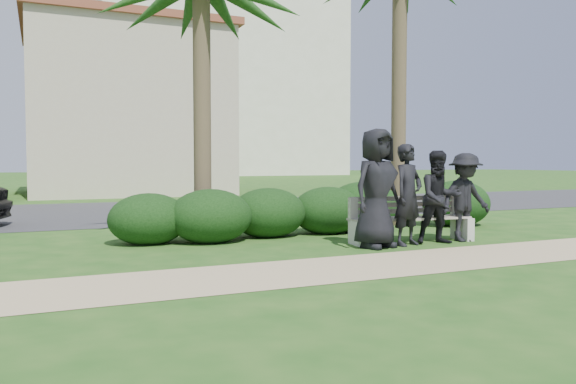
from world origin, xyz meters
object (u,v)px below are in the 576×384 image
object	(u,v)px
man_a	(377,188)
man_b	(408,195)
man_c	(440,197)
man_d	(465,197)
park_bench	(411,222)

from	to	relation	value
man_a	man_b	xyz separation A→B (m)	(0.61, -0.01, -0.12)
man_c	man_d	bearing A→B (deg)	18.56
park_bench	man_d	bearing A→B (deg)	-12.93
park_bench	man_c	world-z (taller)	man_c
man_a	man_d	distance (m)	1.81
man_b	man_a	bearing A→B (deg)	160.34
park_bench	man_d	size ratio (longest dim) A/B	1.45
man_a	man_c	distance (m)	1.22
man_d	park_bench	bearing A→B (deg)	161.80
man_a	man_d	xyz separation A→B (m)	(1.80, -0.01, -0.19)
park_bench	man_b	bearing A→B (deg)	-128.68
man_c	man_d	distance (m)	0.59
park_bench	man_c	xyz separation A→B (m)	(0.33, -0.34, 0.44)
park_bench	man_b	distance (m)	0.64
man_a	man_b	size ratio (longest dim) A/B	1.14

